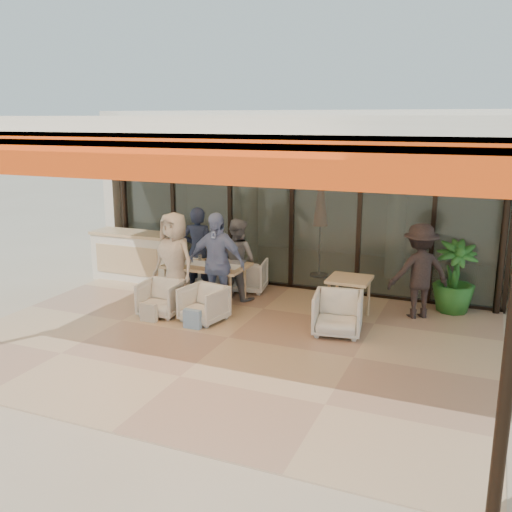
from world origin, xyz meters
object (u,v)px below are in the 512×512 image
Objects in this scene: diner_periwinkle at (216,264)px; side_table at (349,284)px; chair_far_left at (210,272)px; diner_navy at (198,251)px; potted_palm at (454,277)px; dining_table at (207,267)px; chair_near_right at (204,303)px; chair_far_right at (248,274)px; side_chair at (338,312)px; diner_cream at (174,261)px; host_counter at (135,256)px; standing_woman at (419,271)px; chair_near_left at (161,297)px; diner_grey at (238,259)px.

diner_periwinkle reaches higher than side_table.
diner_navy is at bearing 85.28° from chair_far_left.
diner_navy is at bearing -171.24° from potted_palm.
diner_periwinkle is at bearing -46.97° from dining_table.
chair_far_left is 0.92× the size of chair_near_right.
side_chair is at bearing 133.69° from chair_far_right.
diner_periwinkle reaches higher than diner_cream.
standing_woman reaches higher than host_counter.
chair_far_right reaches higher than chair_near_right.
chair_near_right is at bearing -5.48° from standing_woman.
standing_woman reaches higher than potted_palm.
diner_periwinkle is at bearing 27.21° from chair_near_left.
diner_periwinkle is 2.36× the size of side_chair.
dining_table is 2.67m from side_table.
host_counter is 2.41× the size of side_chair.
chair_near_left is 0.53× the size of potted_palm.
host_counter is 1.79m from diner_navy.
chair_near_right is 0.38× the size of diner_periwinkle.
side_table is at bearing 37.14° from chair_near_right.
diner_periwinkle is at bearing 121.09° from diner_navy.
host_counter reaches higher than side_chair.
diner_grey is at bearing 102.03° from chair_near_right.
chair_far_left is 0.87× the size of chair_far_right.
diner_grey is at bearing -169.37° from potted_palm.
chair_near_left is at bearing -10.20° from standing_woman.
diner_navy is (-0.84, -0.50, 0.50)m from chair_far_right.
host_counter is 4.86m from side_table.
dining_table is 2.01× the size of side_table.
diner_navy is (0.00, 1.40, 0.52)m from chair_near_left.
chair_far_right is 3.88m from potted_palm.
potted_palm is (3.86, 0.22, 0.29)m from chair_far_right.
diner_periwinkle is (0.00, -0.90, 0.13)m from diner_grey.
dining_table is at bearing 121.08° from diner_navy.
diner_grey is 2.03× the size of side_chair.
dining_table reaches higher than chair_near_left.
standing_woman is at bearing 37.90° from chair_near_right.
diner_periwinkle is (0.00, 0.50, 0.56)m from chair_near_right.
chair_near_left is at bearing -167.97° from chair_near_right.
host_counter is 2.70× the size of chair_near_right.
diner_grey reaches higher than chair_near_left.
host_counter is 2.16m from diner_cream.
chair_near_left is 1.69m from diner_grey.
chair_near_right is 0.40× the size of diner_navy.
chair_near_right is at bearing 178.31° from side_chair.
chair_near_right is (0.00, -1.90, -0.02)m from chair_far_right.
chair_near_right is 0.89× the size of side_chair.
host_counter is 1.11× the size of standing_woman.
diner_grey reaches higher than chair_near_right.
diner_cream is at bearing 78.06° from diner_navy.
diner_periwinkle is (0.84, 0.50, 0.56)m from chair_near_left.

